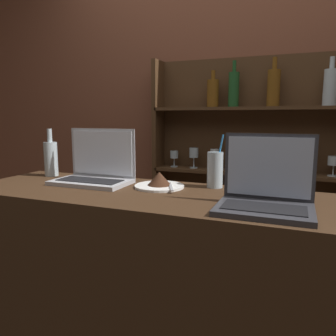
{
  "coord_description": "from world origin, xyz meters",
  "views": [
    {
      "loc": [
        0.41,
        -0.91,
        1.26
      ],
      "look_at": [
        -0.06,
        0.28,
        1.06
      ],
      "focal_mm": 35.0,
      "sensor_mm": 36.0,
      "label": 1
    }
  ],
  "objects_px": {
    "laptop_near": "(96,170)",
    "water_glass": "(215,170)",
    "laptop_far": "(266,193)",
    "cake_plate": "(159,182)",
    "wine_bottle_clear": "(51,158)"
  },
  "relations": [
    {
      "from": "laptop_near",
      "to": "water_glass",
      "type": "relative_size",
      "value": 1.51
    },
    {
      "from": "laptop_far",
      "to": "water_glass",
      "type": "height_order",
      "value": "laptop_far"
    },
    {
      "from": "laptop_near",
      "to": "cake_plate",
      "type": "xyz_separation_m",
      "value": [
        0.32,
        0.01,
        -0.03
      ]
    },
    {
      "from": "laptop_near",
      "to": "laptop_far",
      "type": "xyz_separation_m",
      "value": [
        0.77,
        -0.17,
        -0.0
      ]
    },
    {
      "from": "water_glass",
      "to": "wine_bottle_clear",
      "type": "distance_m",
      "value": 0.85
    },
    {
      "from": "wine_bottle_clear",
      "to": "cake_plate",
      "type": "bearing_deg",
      "value": -5.02
    },
    {
      "from": "laptop_far",
      "to": "wine_bottle_clear",
      "type": "distance_m",
      "value": 1.11
    },
    {
      "from": "laptop_far",
      "to": "cake_plate",
      "type": "distance_m",
      "value": 0.49
    },
    {
      "from": "water_glass",
      "to": "wine_bottle_clear",
      "type": "bearing_deg",
      "value": -177.66
    },
    {
      "from": "laptop_far",
      "to": "wine_bottle_clear",
      "type": "bearing_deg",
      "value": 167.64
    },
    {
      "from": "water_glass",
      "to": "laptop_near",
      "type": "bearing_deg",
      "value": -169.6
    },
    {
      "from": "laptop_near",
      "to": "cake_plate",
      "type": "distance_m",
      "value": 0.32
    },
    {
      "from": "water_glass",
      "to": "wine_bottle_clear",
      "type": "xyz_separation_m",
      "value": [
        -0.85,
        -0.03,
        0.02
      ]
    },
    {
      "from": "laptop_far",
      "to": "cake_plate",
      "type": "xyz_separation_m",
      "value": [
        -0.46,
        0.18,
        -0.03
      ]
    },
    {
      "from": "laptop_far",
      "to": "water_glass",
      "type": "bearing_deg",
      "value": 130.77
    }
  ]
}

